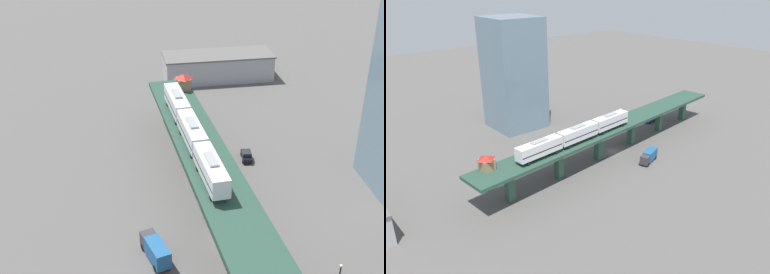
% 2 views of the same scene
% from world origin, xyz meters
% --- Properties ---
extents(ground_plane, '(400.00, 400.00, 0.00)m').
position_xyz_m(ground_plane, '(0.00, 0.00, 0.00)').
color(ground_plane, '#514F4C').
extents(elevated_viaduct, '(16.28, 92.38, 8.47)m').
position_xyz_m(elevated_viaduct, '(0.02, -0.19, 7.25)').
color(elevated_viaduct, '#244135').
rests_on(elevated_viaduct, ground).
extents(subway_train, '(6.01, 37.30, 4.45)m').
position_xyz_m(subway_train, '(-2.78, 15.89, 11.01)').
color(subway_train, silver).
rests_on(subway_train, elevated_viaduct).
extents(signal_hut, '(3.48, 3.48, 3.40)m').
position_xyz_m(signal_hut, '(-1.07, 40.36, 10.27)').
color(signal_hut, '#8C7251').
rests_on(signal_hut, elevated_viaduct).
extents(street_car_black, '(2.31, 4.57, 1.89)m').
position_xyz_m(street_car_black, '(9.09, 23.58, 0.94)').
color(street_car_black, black).
rests_on(street_car_black, ground).
extents(delivery_truck, '(4.27, 7.54, 3.20)m').
position_xyz_m(delivery_truck, '(-10.91, -2.79, 1.76)').
color(delivery_truck, '#333338').
rests_on(delivery_truck, ground).
extents(warehouse_building, '(28.81, 10.92, 6.80)m').
position_xyz_m(warehouse_building, '(11.36, 66.22, 3.41)').
color(warehouse_building, '#99999E').
rests_on(warehouse_building, ground).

